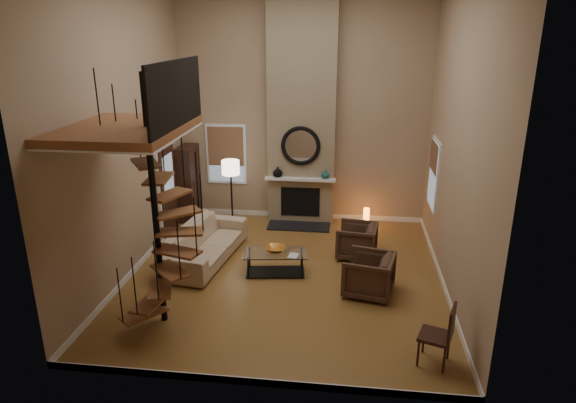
# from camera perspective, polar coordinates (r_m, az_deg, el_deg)

# --- Properties ---
(ground) EXTENTS (6.00, 6.50, 0.01)m
(ground) POSITION_cam_1_polar(r_m,az_deg,el_deg) (10.04, -0.28, -8.35)
(ground) COLOR #A37334
(ground) RESTS_ON ground
(back_wall) EXTENTS (6.00, 0.02, 5.50)m
(back_wall) POSITION_cam_1_polar(r_m,az_deg,el_deg) (12.29, 1.65, 10.31)
(back_wall) COLOR tan
(back_wall) RESTS_ON ground
(front_wall) EXTENTS (6.00, 0.02, 5.50)m
(front_wall) POSITION_cam_1_polar(r_m,az_deg,el_deg) (6.00, -4.26, 0.89)
(front_wall) COLOR tan
(front_wall) RESTS_ON ground
(left_wall) EXTENTS (0.02, 6.50, 5.50)m
(left_wall) POSITION_cam_1_polar(r_m,az_deg,el_deg) (9.94, -17.88, 7.32)
(left_wall) COLOR tan
(left_wall) RESTS_ON ground
(right_wall) EXTENTS (0.02, 6.50, 5.50)m
(right_wall) POSITION_cam_1_polar(r_m,az_deg,el_deg) (9.23, 18.62, 6.39)
(right_wall) COLOR tan
(right_wall) RESTS_ON ground
(baseboard_back) EXTENTS (6.00, 0.02, 0.12)m
(baseboard_back) POSITION_cam_1_polar(r_m,az_deg,el_deg) (12.96, 1.53, -1.53)
(baseboard_back) COLOR white
(baseboard_back) RESTS_ON ground
(baseboard_front) EXTENTS (6.00, 0.02, 0.12)m
(baseboard_front) POSITION_cam_1_polar(r_m,az_deg,el_deg) (7.31, -3.70, -19.55)
(baseboard_front) COLOR white
(baseboard_front) RESTS_ON ground
(baseboard_left) EXTENTS (0.02, 6.50, 0.12)m
(baseboard_left) POSITION_cam_1_polar(r_m,az_deg,el_deg) (10.77, -16.38, -6.81)
(baseboard_left) COLOR white
(baseboard_left) RESTS_ON ground
(baseboard_right) EXTENTS (0.02, 6.50, 0.12)m
(baseboard_right) POSITION_cam_1_polar(r_m,az_deg,el_deg) (10.12, 16.96, -8.61)
(baseboard_right) COLOR white
(baseboard_right) RESTS_ON ground
(chimney_breast) EXTENTS (1.60, 0.38, 5.50)m
(chimney_breast) POSITION_cam_1_polar(r_m,az_deg,el_deg) (12.10, 1.56, 10.17)
(chimney_breast) COLOR #887658
(chimney_breast) RESTS_ON ground
(hearth) EXTENTS (1.50, 0.60, 0.04)m
(hearth) POSITION_cam_1_polar(r_m,az_deg,el_deg) (12.36, 1.23, -2.79)
(hearth) COLOR black
(hearth) RESTS_ON ground
(firebox) EXTENTS (0.95, 0.02, 0.72)m
(firebox) POSITION_cam_1_polar(r_m,az_deg,el_deg) (12.44, 1.38, -0.03)
(firebox) COLOR black
(firebox) RESTS_ON chimney_breast
(mantel) EXTENTS (1.70, 0.18, 0.06)m
(mantel) POSITION_cam_1_polar(r_m,az_deg,el_deg) (12.18, 1.37, 2.52)
(mantel) COLOR white
(mantel) RESTS_ON chimney_breast
(mirror_frame) EXTENTS (0.94, 0.10, 0.94)m
(mirror_frame) POSITION_cam_1_polar(r_m,az_deg,el_deg) (12.04, 1.43, 6.25)
(mirror_frame) COLOR black
(mirror_frame) RESTS_ON chimney_breast
(mirror_disc) EXTENTS (0.80, 0.01, 0.80)m
(mirror_disc) POSITION_cam_1_polar(r_m,az_deg,el_deg) (12.05, 1.43, 6.26)
(mirror_disc) COLOR white
(mirror_disc) RESTS_ON chimney_breast
(vase_left) EXTENTS (0.24, 0.24, 0.25)m
(vase_left) POSITION_cam_1_polar(r_m,az_deg,el_deg) (12.24, -1.17, 3.35)
(vase_left) COLOR black
(vase_left) RESTS_ON mantel
(vase_right) EXTENTS (0.20, 0.20, 0.21)m
(vase_right) POSITION_cam_1_polar(r_m,az_deg,el_deg) (12.14, 4.22, 3.07)
(vase_right) COLOR #164F48
(vase_right) RESTS_ON mantel
(window_back) EXTENTS (1.02, 0.06, 1.52)m
(window_back) POSITION_cam_1_polar(r_m,az_deg,el_deg) (12.80, -6.95, 5.38)
(window_back) COLOR white
(window_back) RESTS_ON back_wall
(window_right) EXTENTS (0.06, 1.02, 1.52)m
(window_right) POSITION_cam_1_polar(r_m,az_deg,el_deg) (11.40, 16.05, 3.09)
(window_right) COLOR white
(window_right) RESTS_ON right_wall
(entry_door) EXTENTS (0.10, 1.05, 2.16)m
(entry_door) POSITION_cam_1_polar(r_m,az_deg,el_deg) (11.95, -13.37, 1.15)
(entry_door) COLOR white
(entry_door) RESTS_ON ground
(loft) EXTENTS (1.70, 2.20, 1.09)m
(loft) POSITION_cam_1_polar(r_m,az_deg,el_deg) (7.85, -17.20, 8.08)
(loft) COLOR brown
(loft) RESTS_ON left_wall
(spiral_stair) EXTENTS (1.47, 1.47, 4.06)m
(spiral_stair) POSITION_cam_1_polar(r_m,az_deg,el_deg) (8.14, -14.49, -1.95)
(spiral_stair) COLOR black
(spiral_stair) RESTS_ON ground
(hutch) EXTENTS (0.38, 0.82, 1.83)m
(hutch) POSITION_cam_1_polar(r_m,az_deg,el_deg) (12.84, -11.09, 2.10)
(hutch) COLOR black
(hutch) RESTS_ON ground
(sofa) EXTENTS (1.30, 2.60, 0.73)m
(sofa) POSITION_cam_1_polar(r_m,az_deg,el_deg) (10.68, -9.28, -4.50)
(sofa) COLOR tan
(sofa) RESTS_ON ground
(armchair_near) EXTENTS (0.91, 0.89, 0.74)m
(armchair_near) POSITION_cam_1_polar(r_m,az_deg,el_deg) (10.77, 8.12, -4.46)
(armchair_near) COLOR #493021
(armchair_near) RESTS_ON ground
(armchair_far) EXTENTS (1.03, 1.01, 0.79)m
(armchair_far) POSITION_cam_1_polar(r_m,az_deg,el_deg) (9.39, 9.52, -8.21)
(armchair_far) COLOR #493021
(armchair_far) RESTS_ON ground
(coffee_table) EXTENTS (1.31, 0.78, 0.46)m
(coffee_table) POSITION_cam_1_polar(r_m,az_deg,el_deg) (10.02, -1.44, -6.58)
(coffee_table) COLOR silver
(coffee_table) RESTS_ON ground
(bowl) EXTENTS (0.39, 0.39, 0.10)m
(bowl) POSITION_cam_1_polar(r_m,az_deg,el_deg) (9.97, -1.41, -5.35)
(bowl) COLOR #C07421
(bowl) RESTS_ON coffee_table
(book) EXTENTS (0.22, 0.27, 0.02)m
(book) POSITION_cam_1_polar(r_m,az_deg,el_deg) (9.76, 0.47, -6.12)
(book) COLOR gray
(book) RESTS_ON coffee_table
(floor_lamp) EXTENTS (0.41, 0.41, 1.71)m
(floor_lamp) POSITION_cam_1_polar(r_m,az_deg,el_deg) (11.79, -6.44, 3.17)
(floor_lamp) COLOR black
(floor_lamp) RESTS_ON ground
(accent_lamp) EXTENTS (0.14, 0.14, 0.51)m
(accent_lamp) POSITION_cam_1_polar(r_m,az_deg,el_deg) (12.36, 8.76, -1.87)
(accent_lamp) COLOR orange
(accent_lamp) RESTS_ON ground
(side_chair) EXTENTS (0.56, 0.55, 0.95)m
(side_chair) POSITION_cam_1_polar(r_m,az_deg,el_deg) (7.71, 16.88, -13.90)
(side_chair) COLOR black
(side_chair) RESTS_ON ground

